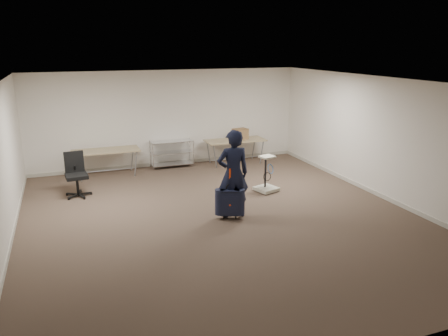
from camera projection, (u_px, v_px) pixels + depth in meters
name	position (u px, v px, depth m)	size (l,w,h in m)	color
ground	(221.00, 218.00, 9.13)	(9.00, 9.00, 0.00)	#4B382E
room_shell	(201.00, 195.00, 10.36)	(8.00, 9.00, 9.00)	white
folding_table_left	(106.00, 152.00, 11.87)	(1.80, 0.75, 0.73)	#99855E
folding_table_right	(235.00, 142.00, 13.14)	(1.80, 0.75, 0.73)	#99855E
wire_shelf	(172.00, 153.00, 12.80)	(1.22, 0.47, 0.80)	silver
person	(233.00, 174.00, 8.98)	(0.68, 0.44, 1.86)	black
suitcase	(230.00, 202.00, 8.99)	(0.45, 0.35, 1.08)	black
office_chair	(77.00, 183.00, 10.38)	(0.64, 0.64, 1.05)	black
equipment_cart	(267.00, 182.00, 10.74)	(0.61, 0.61, 0.90)	beige
cardboard_box	(240.00, 134.00, 13.20)	(0.42, 0.32, 0.32)	#A2854B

